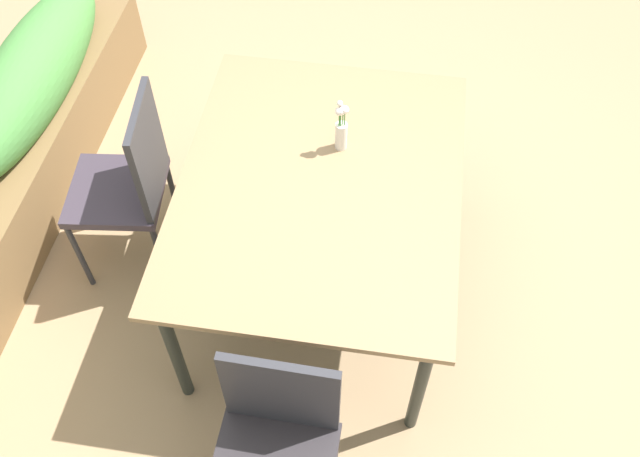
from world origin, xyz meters
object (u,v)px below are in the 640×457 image
object	(u,v)px
chair_far_side	(130,180)
flower_vase	(341,127)
dining_table	(320,191)
chair_end_left	(276,447)

from	to	relation	value
chair_far_side	flower_vase	distance (m)	1.00
chair_far_side	flower_vase	bearing A→B (deg)	-87.37
dining_table	flower_vase	xyz separation A→B (m)	(0.21, -0.06, 0.18)
dining_table	chair_end_left	xyz separation A→B (m)	(-1.04, -0.00, -0.17)
chair_far_side	chair_end_left	xyz separation A→B (m)	(-1.09, -0.88, -0.03)
chair_far_side	flower_vase	size ratio (longest dim) A/B	3.89
dining_table	chair_end_left	bearing A→B (deg)	-179.92
chair_far_side	flower_vase	world-z (taller)	flower_vase
dining_table	chair_far_side	xyz separation A→B (m)	(0.05, 0.88, -0.14)
flower_vase	chair_far_side	bearing A→B (deg)	99.54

